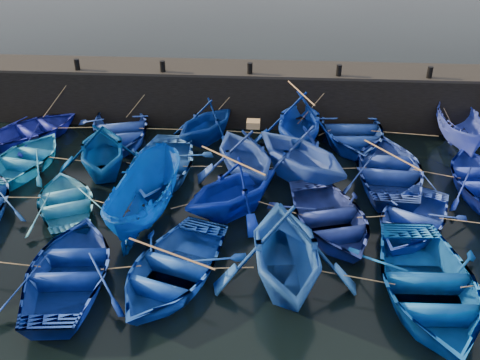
{
  "coord_description": "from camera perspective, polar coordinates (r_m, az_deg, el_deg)",
  "views": [
    {
      "loc": [
        1.2,
        -13.85,
        10.51
      ],
      "look_at": [
        0.0,
        3.2,
        0.7
      ],
      "focal_mm": 40.0,
      "sensor_mm": 36.0,
      "label": 1
    }
  ],
  "objects": [
    {
      "name": "bollard_2",
      "position": [
        24.69,
        1.06,
        11.82
      ],
      "size": [
        0.24,
        0.24,
        0.5
      ],
      "primitive_type": "cylinder",
      "color": "black",
      "rests_on": "quay_top"
    },
    {
      "name": "boat_6",
      "position": [
        23.44,
        -21.87,
        2.18
      ],
      "size": [
        3.96,
        4.98,
        0.93
      ],
      "primitive_type": "imported",
      "rotation": [
        0.0,
        0.0,
        2.96
      ],
      "color": "blue",
      "rests_on": "ground"
    },
    {
      "name": "boat_23",
      "position": [
        15.33,
        4.9,
        -7.33
      ],
      "size": [
        4.72,
        5.3,
        2.55
      ],
      "primitive_type": "imported",
      "rotation": [
        0.0,
        0.0,
        0.12
      ],
      "color": "#1C51A7",
      "rests_on": "ground"
    },
    {
      "name": "boat_11",
      "position": [
        21.58,
        15.67,
        1.21
      ],
      "size": [
        4.27,
        5.71,
        1.13
      ],
      "primitive_type": "imported",
      "rotation": [
        0.0,
        0.0,
        3.07
      ],
      "color": "navy",
      "rests_on": "ground"
    },
    {
      "name": "boat_7",
      "position": [
        21.71,
        -14.46,
        3.27
      ],
      "size": [
        4.75,
        5.16,
        2.27
      ],
      "primitive_type": "imported",
      "rotation": [
        0.0,
        0.0,
        3.42
      ],
      "color": "navy",
      "rests_on": "ground"
    },
    {
      "name": "loose_oars",
      "position": [
        19.14,
        4.61,
        2.41
      ],
      "size": [
        9.64,
        11.49,
        1.5
      ],
      "color": "#99724C",
      "rests_on": "ground"
    },
    {
      "name": "boat_1",
      "position": [
        24.85,
        -12.72,
        5.45
      ],
      "size": [
        5.2,
        6.17,
        1.09
      ],
      "primitive_type": "imported",
      "rotation": [
        0.0,
        0.0,
        0.31
      ],
      "color": "#1F3C93",
      "rests_on": "ground"
    },
    {
      "name": "boat_8",
      "position": [
        21.24,
        -8.49,
        1.52
      ],
      "size": [
        3.89,
        5.34,
        1.09
      ],
      "primitive_type": "imported",
      "rotation": [
        0.0,
        0.0,
        -0.03
      ],
      "color": "#2356AB",
      "rests_on": "ground"
    },
    {
      "name": "boat_5",
      "position": [
        25.13,
        22.55,
        5.0
      ],
      "size": [
        1.76,
        4.65,
        1.8
      ],
      "primitive_type": "imported",
      "rotation": [
        0.0,
        0.0,
        -0.0
      ],
      "color": "blue",
      "rests_on": "ground"
    },
    {
      "name": "boat_21",
      "position": [
        16.52,
        -17.61,
        -9.03
      ],
      "size": [
        4.08,
        5.35,
        1.04
      ],
      "primitive_type": "imported",
      "rotation": [
        0.0,
        0.0,
        3.24
      ],
      "color": "navy",
      "rests_on": "ground"
    },
    {
      "name": "quay_wall",
      "position": [
        26.08,
        1.14,
        9.05
      ],
      "size": [
        26.0,
        2.5,
        2.5
      ],
      "primitive_type": "cube",
      "color": "black",
      "rests_on": "ground"
    },
    {
      "name": "boat_14",
      "position": [
        19.92,
        -18.04,
        -2.18
      ],
      "size": [
        4.45,
        5.03,
        0.86
      ],
      "primitive_type": "imported",
      "rotation": [
        0.0,
        0.0,
        3.57
      ],
      "color": "#3186D1",
      "rests_on": "ground"
    },
    {
      "name": "boat_2",
      "position": [
        23.86,
        -3.61,
        6.28
      ],
      "size": [
        4.7,
        4.88,
        1.98
      ],
      "primitive_type": "imported",
      "rotation": [
        0.0,
        0.0,
        -0.53
      ],
      "color": "navy",
      "rests_on": "ground"
    },
    {
      "name": "bollard_4",
      "position": [
        25.58,
        19.59,
        10.77
      ],
      "size": [
        0.24,
        0.24,
        0.5
      ],
      "primitive_type": "cylinder",
      "color": "black",
      "rests_on": "quay_top"
    },
    {
      "name": "boat_4",
      "position": [
        24.48,
        11.76,
        5.31
      ],
      "size": [
        4.48,
        6.02,
        1.2
      ],
      "primitive_type": "imported",
      "rotation": [
        0.0,
        0.0,
        0.06
      ],
      "color": "navy",
      "rests_on": "ground"
    },
    {
      "name": "boat_16",
      "position": [
        18.51,
        -0.79,
        -0.85
      ],
      "size": [
        5.32,
        5.3,
        2.12
      ],
      "primitive_type": "imported",
      "rotation": [
        0.0,
        0.0,
        -0.8
      ],
      "color": "#051DA4",
      "rests_on": "ground"
    },
    {
      "name": "boat_15",
      "position": [
        18.45,
        -10.22,
        -1.86
      ],
      "size": [
        2.47,
        5.14,
        1.91
      ],
      "primitive_type": "imported",
      "rotation": [
        0.0,
        0.0,
        3.01
      ],
      "color": "#003A9C",
      "rests_on": "ground"
    },
    {
      "name": "quay_top",
      "position": [
        25.64,
        1.17,
        11.78
      ],
      "size": [
        26.0,
        2.5,
        0.12
      ],
      "primitive_type": "cube",
      "color": "black",
      "rests_on": "quay_wall"
    },
    {
      "name": "boat_17",
      "position": [
        18.19,
        9.55,
        -3.98
      ],
      "size": [
        4.75,
        5.68,
        1.01
      ],
      "primitive_type": "imported",
      "rotation": [
        0.0,
        0.0,
        0.29
      ],
      "color": "navy",
      "rests_on": "ground"
    },
    {
      "name": "boat_22",
      "position": [
        15.93,
        -7.3,
        -9.31
      ],
      "size": [
        4.91,
        5.81,
        1.03
      ],
      "primitive_type": "imported",
      "rotation": [
        0.0,
        0.0,
        -0.32
      ],
      "color": "#1242B0",
      "rests_on": "ground"
    },
    {
      "name": "mooring_ropes",
      "position": [
        21.24,
        0.44,
        2.87
      ],
      "size": [
        19.03,
        11.63,
        2.1
      ],
      "color": "tan",
      "rests_on": "ground"
    },
    {
      "name": "boat_3",
      "position": [
        23.42,
        6.34,
        6.33
      ],
      "size": [
        4.41,
        5.0,
        2.47
      ],
      "primitive_type": "imported",
      "rotation": [
        0.0,
        0.0,
        -0.08
      ],
      "color": "#0A2D97",
      "rests_on": "ground"
    },
    {
      "name": "wooden_crate",
      "position": [
        20.06,
        1.42,
        6.0
      ],
      "size": [
        0.5,
        0.46,
        0.26
      ],
      "primitive_type": "cube",
      "color": "olive",
      "rests_on": "boat_9"
    },
    {
      "name": "boat_24",
      "position": [
        16.01,
        19.43,
        -10.51
      ],
      "size": [
        4.22,
        5.78,
        1.17
      ],
      "primitive_type": "imported",
      "rotation": [
        0.0,
        0.0,
        0.03
      ],
      "color": "#084BA1",
      "rests_on": "ground"
    },
    {
      "name": "boat_10",
      "position": [
        20.64,
        6.55,
        2.96
      ],
      "size": [
        6.18,
        6.23,
        2.48
      ],
      "primitive_type": "imported",
      "rotation": [
        0.0,
        0.0,
        3.87
      ],
      "color": "#2548AF",
      "rests_on": "ground"
    },
    {
      "name": "boat_0",
      "position": [
        26.04,
        -21.18,
        5.06
      ],
      "size": [
        5.31,
        5.49,
        0.93
      ],
      "primitive_type": "imported",
      "rotation": [
        0.0,
        0.0,
        2.46
      ],
      "color": "navy",
      "rests_on": "ground"
    },
    {
      "name": "bollard_0",
      "position": [
        26.32,
        -16.99,
        11.7
      ],
      "size": [
        0.24,
        0.24,
        0.5
      ],
      "primitive_type": "cylinder",
      "color": "black",
      "rests_on": "quay_top"
    },
    {
      "name": "boat_18",
      "position": [
        18.84,
        17.83,
        -4.04
      ],
      "size": [
        4.84,
        5.33,
        0.91
      ],
      "primitive_type": "imported",
      "rotation": [
        0.0,
        0.0,
        -0.5
      ],
      "color": "blue",
      "rests_on": "ground"
    },
    {
      "name": "boat_9",
      "position": [
        20.62,
        0.55,
        2.81
      ],
      "size": [
        5.15,
        5.46,
        2.27
      ],
      "primitive_type": "imported",
      "rotation": [
        0.0,
        0.0,
        3.56
      ],
      "color": "#2446A2",
      "rests_on": "ground"
    },
    {
      "name": "ground",
      "position": [
        17.43,
        -0.74,
        -7.24
      ],
      "size": [
        120.0,
        120.0,
        0.0
      ],
      "primitive_type": "plane",
      "color": "black",
      "rests_on": "ground"
    },
    {
      "name": "bollard_1",
      "position": [
        25.2,
        -8.26,
        11.9
      ],
      "size": [
        0.24,
        0.24,
        0.5
      ],
      "primitive_type": "cylinder",
      "color": "black",
      "rests_on": "quay_top"
    },
    {
      "name": "bollard_3",
      "position": [
        24.82,
        10.51,
        11.43
      ],
      "size": [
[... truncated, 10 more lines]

